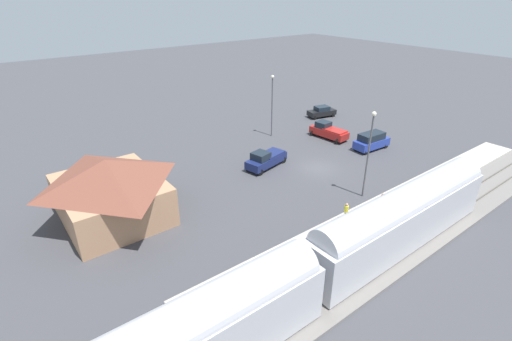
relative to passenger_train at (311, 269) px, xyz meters
name	(u,v)px	position (x,y,z in m)	size (l,w,h in m)	color
ground_plane	(318,168)	(14.00, -15.32, -2.86)	(200.00, 200.00, 0.00)	#424247
railway_track	(433,222)	(0.00, -15.32, -2.76)	(4.80, 70.00, 0.30)	slate
platform	(394,202)	(4.00, -15.32, -2.71)	(3.20, 46.00, 0.30)	#B7B2A8
passenger_train	(311,269)	(0.00, 0.00, 0.00)	(2.93, 39.01, 4.98)	silver
station_building	(110,188)	(18.00, 6.68, 0.10)	(10.35, 8.96, 5.68)	tan
pedestrian_on_platform	(346,211)	(4.69, -9.07, -1.58)	(0.36, 0.36, 1.71)	#333338
pedestrian_waiting_far	(382,200)	(3.87, -13.07, -1.58)	(0.36, 0.36, 1.71)	#333338
suv_blue	(371,141)	(13.81, -24.71, -1.71)	(2.23, 5.00, 2.22)	#283D9E
pickup_navy	(266,159)	(17.83, -10.66, -1.83)	(3.07, 5.69, 2.14)	navy
sedan_black	(322,112)	(26.98, -29.50, -1.98)	(2.78, 4.79, 1.74)	black
pickup_red	(328,131)	(19.90, -23.32, -1.83)	(5.55, 2.84, 2.14)	red
light_pole_near_platform	(369,146)	(6.80, -14.18, 2.54)	(0.44, 0.44, 8.72)	#515156
light_pole_lot_center	(272,99)	(25.31, -17.71, 2.38)	(0.44, 0.44, 8.43)	#515156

